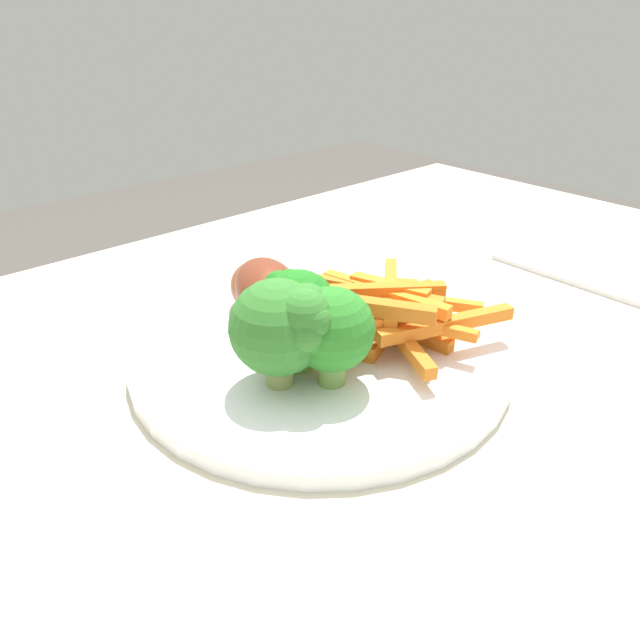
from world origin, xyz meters
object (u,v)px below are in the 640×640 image
at_px(chicken_drumstick_near, 264,290).
at_px(carrot_fries_pile, 393,309).
at_px(broccoli_floret_front, 328,330).
at_px(broccoli_floret_middle, 285,325).
at_px(dinner_plate, 320,350).
at_px(broccoli_floret_back, 298,309).
at_px(fork, 581,284).
at_px(chicken_drumstick_far, 269,293).
at_px(dining_table, 398,473).

bearing_deg(chicken_drumstick_near, carrot_fries_pile, -64.16).
distance_m(broccoli_floret_front, broccoli_floret_middle, 0.03).
bearing_deg(dinner_plate, broccoli_floret_back, -157.86).
xyz_separation_m(broccoli_floret_front, fork, (0.30, -0.03, -0.05)).
bearing_deg(broccoli_floret_middle, dinner_plate, 25.96).
bearing_deg(chicken_drumstick_far, dining_table, -65.03).
distance_m(broccoli_floret_back, chicken_drumstick_near, 0.09).
height_order(broccoli_floret_front, fork, broccoli_floret_front).
bearing_deg(fork, carrot_fries_pile, 78.63).
relative_size(broccoli_floret_front, broccoli_floret_middle, 0.91).
xyz_separation_m(dining_table, carrot_fries_pile, (0.00, 0.02, 0.15)).
bearing_deg(broccoli_floret_front, dinner_plate, 53.76).
height_order(broccoli_floret_front, chicken_drumstick_near, broccoli_floret_front).
distance_m(dining_table, chicken_drumstick_near, 0.19).
xyz_separation_m(dining_table, broccoli_floret_back, (-0.08, 0.04, 0.17)).
bearing_deg(broccoli_floret_front, chicken_drumstick_near, 74.59).
distance_m(dining_table, dinner_plate, 0.14).
bearing_deg(broccoli_floret_middle, broccoli_floret_back, 31.16).
bearing_deg(broccoli_floret_back, dining_table, -24.96).
height_order(broccoli_floret_back, chicken_drumstick_far, broccoli_floret_back).
bearing_deg(broccoli_floret_back, chicken_drumstick_far, 68.48).
bearing_deg(broccoli_floret_back, chicken_drumstick_near, 68.72).
bearing_deg(broccoli_floret_middle, chicken_drumstick_far, 59.41).
relative_size(dining_table, fork, 5.31).
distance_m(dinner_plate, broccoli_floret_back, 0.06).
height_order(dinner_plate, carrot_fries_pile, carrot_fries_pile).
distance_m(chicken_drumstick_far, fork, 0.30).
relative_size(dinner_plate, broccoli_floret_middle, 3.74).
height_order(broccoli_floret_middle, fork, broccoli_floret_middle).
bearing_deg(chicken_drumstick_near, fork, -27.57).
height_order(broccoli_floret_front, chicken_drumstick_far, broccoli_floret_front).
xyz_separation_m(dinner_plate, broccoli_floret_middle, (-0.05, -0.03, 0.05)).
height_order(broccoli_floret_middle, chicken_drumstick_far, broccoli_floret_middle).
height_order(chicken_drumstick_near, fork, chicken_drumstick_near).
bearing_deg(fork, dinner_plate, 74.60).
distance_m(carrot_fries_pile, chicken_drumstick_near, 0.11).
bearing_deg(chicken_drumstick_near, dining_table, -68.78).
bearing_deg(carrot_fries_pile, chicken_drumstick_near, 115.84).
height_order(carrot_fries_pile, fork, carrot_fries_pile).
xyz_separation_m(broccoli_floret_front, broccoli_floret_middle, (-0.02, 0.02, 0.01)).
relative_size(dinner_plate, fork, 1.49).
xyz_separation_m(dining_table, broccoli_floret_middle, (-0.10, 0.02, 0.17)).
xyz_separation_m(broccoli_floret_middle, chicken_drumstick_near, (0.05, 0.09, -0.03)).
xyz_separation_m(dinner_plate, fork, (0.27, -0.07, -0.00)).
height_order(chicken_drumstick_near, chicken_drumstick_far, chicken_drumstick_far).
bearing_deg(carrot_fries_pile, fork, -11.06).
distance_m(broccoli_floret_front, carrot_fries_pile, 0.08).
bearing_deg(broccoli_floret_front, fork, -6.01).
bearing_deg(dining_table, dinner_plate, 132.97).
distance_m(broccoli_floret_middle, broccoli_floret_back, 0.03).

